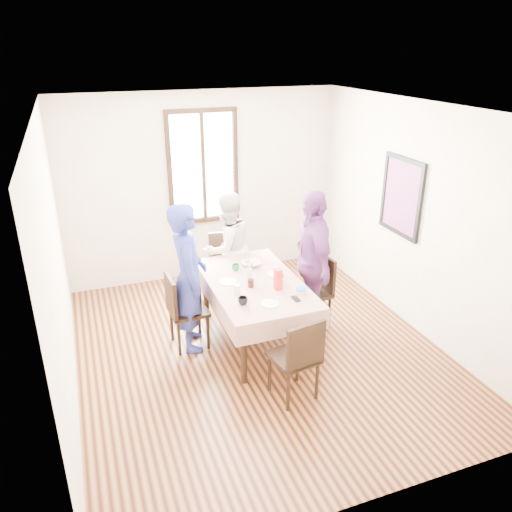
% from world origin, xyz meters
% --- Properties ---
extents(ground, '(4.50, 4.50, 0.00)m').
position_xyz_m(ground, '(0.00, 0.00, 0.00)').
color(ground, black).
rests_on(ground, ground).
extents(back_wall, '(4.00, 0.00, 4.00)m').
position_xyz_m(back_wall, '(0.00, 2.25, 1.35)').
color(back_wall, beige).
rests_on(back_wall, ground).
extents(right_wall, '(0.00, 4.50, 4.50)m').
position_xyz_m(right_wall, '(2.00, 0.00, 1.35)').
color(right_wall, beige).
rests_on(right_wall, ground).
extents(window_frame, '(1.02, 0.06, 1.62)m').
position_xyz_m(window_frame, '(0.00, 2.23, 1.65)').
color(window_frame, black).
rests_on(window_frame, back_wall).
extents(window_pane, '(0.90, 0.02, 1.50)m').
position_xyz_m(window_pane, '(0.00, 2.24, 1.65)').
color(window_pane, white).
rests_on(window_pane, back_wall).
extents(art_poster, '(0.04, 0.76, 0.96)m').
position_xyz_m(art_poster, '(1.98, 0.30, 1.55)').
color(art_poster, red).
rests_on(art_poster, right_wall).
extents(dining_table, '(0.90, 1.61, 0.75)m').
position_xyz_m(dining_table, '(0.04, 0.23, 0.38)').
color(dining_table, black).
rests_on(dining_table, ground).
extents(tablecloth, '(1.02, 1.73, 0.01)m').
position_xyz_m(tablecloth, '(0.04, 0.23, 0.76)').
color(tablecloth, '#5B0D04').
rests_on(tablecloth, dining_table).
extents(chair_left, '(0.44, 0.44, 0.91)m').
position_xyz_m(chair_left, '(-0.71, 0.38, 0.46)').
color(chair_left, black).
rests_on(chair_left, ground).
extents(chair_right, '(0.47, 0.47, 0.91)m').
position_xyz_m(chair_right, '(0.79, 0.28, 0.46)').
color(chair_right, black).
rests_on(chair_right, ground).
extents(chair_far, '(0.48, 0.48, 0.91)m').
position_xyz_m(chair_far, '(0.04, 1.34, 0.46)').
color(chair_far, black).
rests_on(chair_far, ground).
extents(chair_near, '(0.49, 0.49, 0.91)m').
position_xyz_m(chair_near, '(0.04, -0.88, 0.46)').
color(chair_near, black).
rests_on(chair_near, ground).
extents(person_left, '(0.49, 0.68, 1.73)m').
position_xyz_m(person_left, '(-0.69, 0.38, 0.86)').
color(person_left, navy).
rests_on(person_left, ground).
extents(person_far, '(0.89, 0.79, 1.52)m').
position_xyz_m(person_far, '(0.04, 1.32, 0.76)').
color(person_far, silver).
rests_on(person_far, ground).
extents(person_right, '(0.58, 1.08, 1.76)m').
position_xyz_m(person_right, '(0.77, 0.28, 0.88)').
color(person_right, '#743A7E').
rests_on(person_right, ground).
extents(mug_black, '(0.13, 0.13, 0.08)m').
position_xyz_m(mug_black, '(-0.26, -0.23, 0.80)').
color(mug_black, black).
rests_on(mug_black, tablecloth).
extents(mug_flag, '(0.14, 0.14, 0.10)m').
position_xyz_m(mug_flag, '(0.30, 0.12, 0.81)').
color(mug_flag, red).
rests_on(mug_flag, tablecloth).
extents(mug_green, '(0.12, 0.12, 0.07)m').
position_xyz_m(mug_green, '(-0.06, 0.61, 0.80)').
color(mug_green, '#0C7226').
rests_on(mug_green, tablecloth).
extents(serving_bowl, '(0.22, 0.22, 0.05)m').
position_xyz_m(serving_bowl, '(0.15, 0.65, 0.79)').
color(serving_bowl, white).
rests_on(serving_bowl, tablecloth).
extents(juice_carton, '(0.08, 0.08, 0.24)m').
position_xyz_m(juice_carton, '(0.22, -0.04, 0.88)').
color(juice_carton, red).
rests_on(juice_carton, tablecloth).
extents(butter_tub, '(0.11, 0.11, 0.05)m').
position_xyz_m(butter_tub, '(0.41, -0.23, 0.79)').
color(butter_tub, white).
rests_on(butter_tub, tablecloth).
extents(jam_jar, '(0.07, 0.07, 0.09)m').
position_xyz_m(jam_jar, '(-0.05, 0.11, 0.81)').
color(jam_jar, black).
rests_on(jam_jar, tablecloth).
extents(drinking_glass, '(0.07, 0.07, 0.11)m').
position_xyz_m(drinking_glass, '(-0.24, 0.02, 0.82)').
color(drinking_glass, silver).
rests_on(drinking_glass, tablecloth).
extents(smartphone, '(0.07, 0.14, 0.01)m').
position_xyz_m(smartphone, '(0.31, -0.32, 0.77)').
color(smartphone, black).
rests_on(smartphone, tablecloth).
extents(flower_vase, '(0.07, 0.07, 0.14)m').
position_xyz_m(flower_vase, '(0.00, 0.31, 0.83)').
color(flower_vase, silver).
rests_on(flower_vase, tablecloth).
extents(plate_left, '(0.20, 0.20, 0.01)m').
position_xyz_m(plate_left, '(-0.25, 0.31, 0.77)').
color(plate_left, white).
rests_on(plate_left, tablecloth).
extents(plate_right, '(0.20, 0.20, 0.01)m').
position_xyz_m(plate_right, '(0.34, 0.31, 0.77)').
color(plate_right, white).
rests_on(plate_right, tablecloth).
extents(plate_near, '(0.20, 0.20, 0.01)m').
position_xyz_m(plate_near, '(0.01, -0.33, 0.77)').
color(plate_near, white).
rests_on(plate_near, tablecloth).
extents(butter_lid, '(0.12, 0.12, 0.01)m').
position_xyz_m(butter_lid, '(0.41, -0.23, 0.82)').
color(butter_lid, blue).
rests_on(butter_lid, butter_tub).
extents(flower_bunch, '(0.09, 0.09, 0.10)m').
position_xyz_m(flower_bunch, '(0.00, 0.31, 0.95)').
color(flower_bunch, yellow).
rests_on(flower_bunch, flower_vase).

